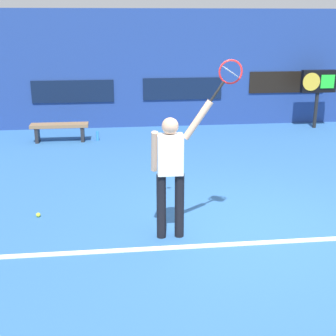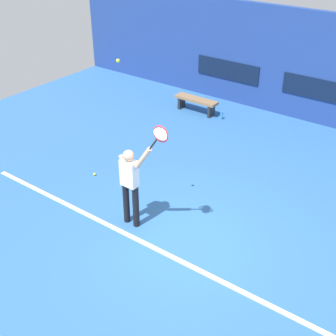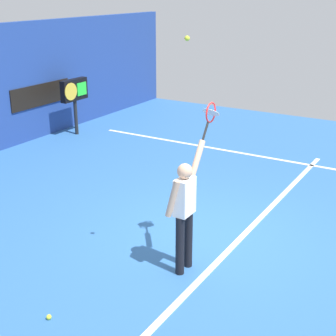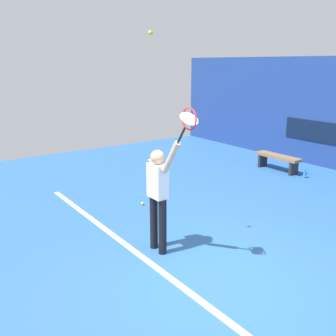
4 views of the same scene
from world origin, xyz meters
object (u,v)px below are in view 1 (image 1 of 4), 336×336
Objects in this scene: scoreboard_clock at (318,84)px; water_bottle at (97,136)px; court_bench at (60,128)px; tennis_player at (171,168)px; tennis_racket at (229,74)px; spare_ball at (38,215)px.

scoreboard_clock is 6.62× the size of water_bottle.
water_bottle is at bearing -173.00° from scoreboard_clock.
tennis_player is at bearing -69.22° from court_bench.
tennis_racket is 8.77× the size of spare_ball.
court_bench is 0.94m from water_bottle.
water_bottle reaches higher than spare_ball.
water_bottle is (-5.98, -0.73, -1.10)m from scoreboard_clock.
court_bench is at bearing -173.92° from scoreboard_clock.
tennis_racket is (0.74, -0.00, 1.22)m from tennis_player.
spare_ball is (-0.77, -4.61, -0.09)m from water_bottle.
tennis_racket is 6.48m from court_bench.
tennis_player is 7.87m from scoreboard_clock.
scoreboard_clock is 8.69m from spare_ball.
spare_ball is at bearing -99.42° from water_bottle.
court_bench is (-2.83, 5.51, -1.89)m from tennis_racket.
tennis_player is 1.21× the size of scoreboard_clock.
spare_ball is (-6.74, -5.35, -1.19)m from scoreboard_clock.
scoreboard_clock is at bearing 38.41° from spare_ball.
water_bottle is 3.53× the size of spare_ball.
court_bench is 5.83× the size of water_bottle.
spare_ball is (0.15, -4.61, -0.30)m from court_bench.
scoreboard_clock reaches higher than spare_ball.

